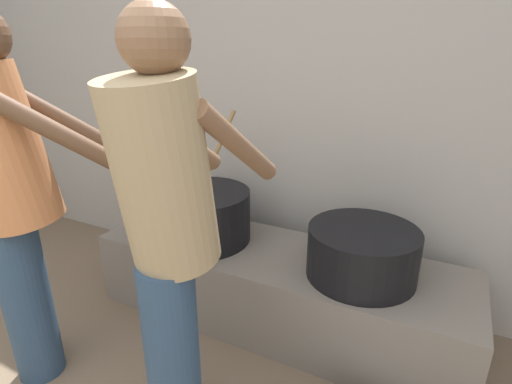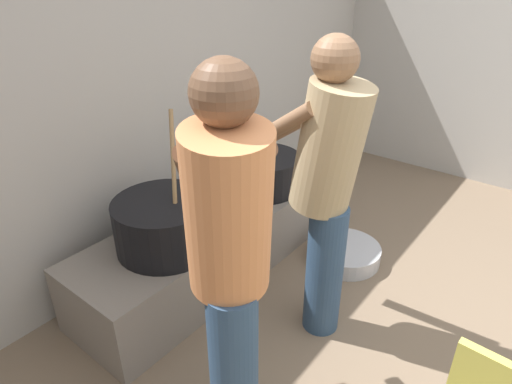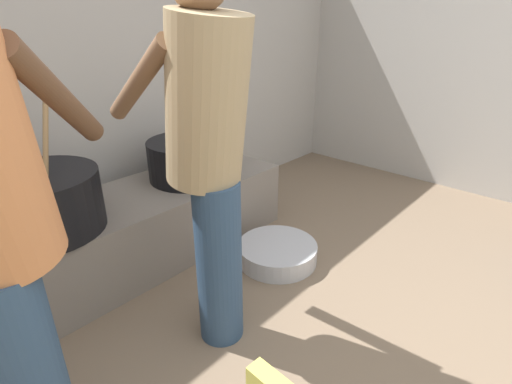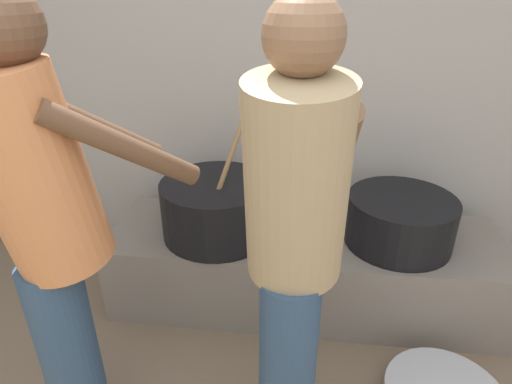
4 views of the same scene
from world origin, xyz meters
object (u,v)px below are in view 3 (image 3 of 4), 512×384
object	(u,v)px
metal_mixing_bowl	(277,252)
cooking_pot_secondary	(190,159)
cook_in_tan_shirt	(208,147)
cooking_pot_main	(40,203)

from	to	relation	value
metal_mixing_bowl	cooking_pot_secondary	bearing A→B (deg)	102.46
cooking_pot_secondary	cook_in_tan_shirt	bearing A→B (deg)	-122.91
cook_in_tan_shirt	metal_mixing_bowl	xyz separation A→B (m)	(0.64, 0.15, -0.85)
cooking_pot_main	metal_mixing_bowl	distance (m)	1.31
cooking_pot_main	cooking_pot_secondary	distance (m)	0.90
cooking_pot_main	metal_mixing_bowl	world-z (taller)	cooking_pot_main
metal_mixing_bowl	cook_in_tan_shirt	bearing A→B (deg)	-166.68
cook_in_tan_shirt	metal_mixing_bowl	size ratio (longest dim) A/B	3.30
cooking_pot_main	metal_mixing_bowl	size ratio (longest dim) A/B	1.54
cooking_pot_secondary	cook_in_tan_shirt	distance (m)	0.98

